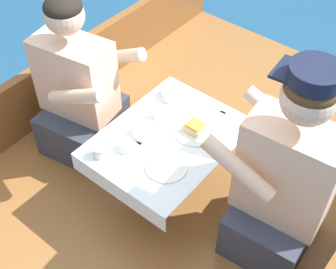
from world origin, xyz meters
name	(u,v)px	position (x,y,z in m)	size (l,w,h in m)	color
ground_plane	(175,206)	(0.00, 0.00, 0.00)	(60.00, 60.00, 0.00)	navy
boat_deck	(175,193)	(0.00, 0.00, 0.13)	(1.93, 2.99, 0.26)	brown
gunwale_port	(56,84)	(-0.93, 0.00, 0.45)	(0.06, 2.99, 0.38)	brown
cockpit_table	(168,143)	(0.00, -0.06, 0.60)	(0.57, 0.74, 0.38)	#B2B2B7
person_port	(79,93)	(-0.59, -0.10, 0.63)	(0.57, 0.52, 0.94)	#333847
person_starboard	(284,182)	(0.59, 0.00, 0.69)	(0.55, 0.48, 1.06)	#333847
plate_sandwich	(195,131)	(0.08, 0.05, 0.64)	(0.21, 0.21, 0.01)	silver
plate_bread	(167,166)	(0.11, -0.21, 0.64)	(0.20, 0.20, 0.01)	silver
sandwich	(195,127)	(0.08, 0.05, 0.67)	(0.09, 0.09, 0.05)	#E0BC7F
bowl_port_near	(145,131)	(-0.10, -0.12, 0.66)	(0.12, 0.12, 0.04)	silver
bowl_starboard_near	(173,93)	(-0.17, 0.19, 0.66)	(0.13, 0.13, 0.04)	silver
coffee_cup_port	(125,145)	(-0.11, -0.26, 0.67)	(0.09, 0.07, 0.06)	silver
coffee_cup_starboard	(160,114)	(-0.12, 0.02, 0.67)	(0.10, 0.07, 0.06)	silver
tin_can	(100,151)	(-0.17, -0.35, 0.67)	(0.07, 0.07, 0.05)	silver
utensil_fork_port	(144,149)	(-0.04, -0.20, 0.64)	(0.17, 0.07, 0.00)	silver
utensil_spoon_port	(169,129)	(-0.03, -0.02, 0.64)	(0.11, 0.15, 0.01)	silver
utensil_fork_starboard	(215,109)	(0.06, 0.24, 0.64)	(0.17, 0.03, 0.00)	silver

